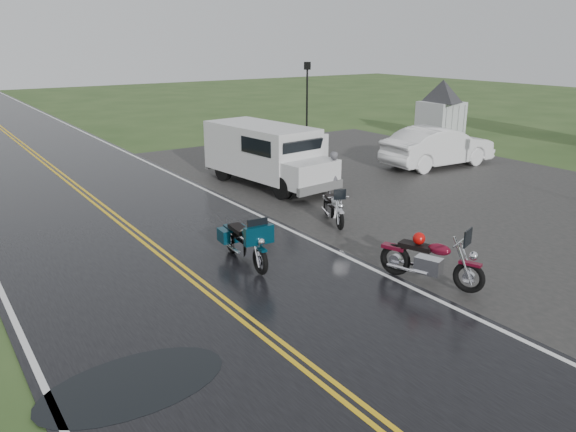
% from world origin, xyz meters
% --- Properties ---
extents(ground, '(120.00, 120.00, 0.00)m').
position_xyz_m(ground, '(0.00, 0.00, 0.00)').
color(ground, '#2D471E').
rests_on(ground, ground).
extents(road, '(8.00, 100.00, 0.04)m').
position_xyz_m(road, '(0.00, 10.00, 0.02)').
color(road, black).
rests_on(road, ground).
extents(parking_pad, '(14.00, 24.00, 0.03)m').
position_xyz_m(parking_pad, '(11.00, 5.00, 0.01)').
color(parking_pad, black).
rests_on(parking_pad, ground).
extents(visitor_center, '(16.00, 10.00, 4.80)m').
position_xyz_m(visitor_center, '(20.00, 12.00, 2.40)').
color(visitor_center, '#A8AAAD').
rests_on(visitor_center, ground).
extents(motorcycle_red, '(1.62, 2.54, 1.41)m').
position_xyz_m(motorcycle_red, '(4.58, -2.33, 0.71)').
color(motorcycle_red, '#580A1B').
rests_on(motorcycle_red, ground).
extents(motorcycle_teal, '(1.04, 2.35, 1.35)m').
position_xyz_m(motorcycle_teal, '(1.39, 1.08, 0.67)').
color(motorcycle_teal, '#052837').
rests_on(motorcycle_teal, ground).
extents(motorcycle_silver, '(1.46, 2.11, 1.17)m').
position_xyz_m(motorcycle_silver, '(4.97, 2.53, 0.59)').
color(motorcycle_silver, '#A7A8AF').
rests_on(motorcycle_silver, ground).
extents(van_white, '(2.85, 6.11, 2.32)m').
position_xyz_m(van_white, '(5.46, 6.23, 1.16)').
color(van_white, silver).
rests_on(van_white, ground).
extents(person_at_van, '(0.61, 0.42, 1.60)m').
position_xyz_m(person_at_van, '(7.15, 5.60, 0.80)').
color(person_at_van, '#505055').
rests_on(person_at_van, ground).
extents(sedan_white, '(5.32, 2.12, 1.72)m').
position_xyz_m(sedan_white, '(14.00, 6.86, 0.86)').
color(sedan_white, silver).
rests_on(sedan_white, ground).
extents(lamp_post_far_right, '(0.36, 0.36, 4.23)m').
position_xyz_m(lamp_post_far_right, '(13.24, 15.47, 2.12)').
color(lamp_post_far_right, black).
rests_on(lamp_post_far_right, ground).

